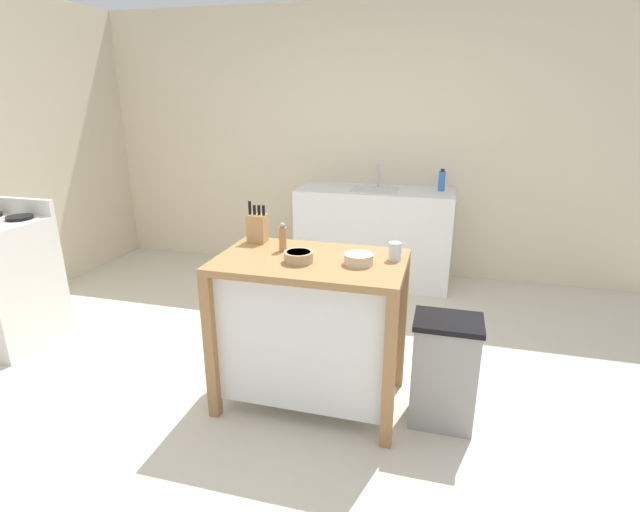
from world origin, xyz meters
TOP-DOWN VIEW (x-y plane):
  - ground_plane at (0.00, 0.00)m, footprint 6.64×6.64m
  - wall_back at (0.00, 2.53)m, footprint 5.64×0.10m
  - wall_left at (-2.82, 0.96)m, footprint 0.10×3.13m
  - kitchen_island at (0.11, 0.10)m, footprint 1.04×0.65m
  - knife_block at (-0.29, 0.32)m, footprint 0.11×0.09m
  - bowl_ceramic_wide at (0.06, 0.03)m, footprint 0.16×0.16m
  - bowl_ceramic_small at (0.38, 0.08)m, footprint 0.16×0.16m
  - drinking_cup at (0.55, 0.20)m, footprint 0.07×0.07m
  - pepper_grinder at (-0.09, 0.20)m, footprint 0.04×0.04m
  - trash_bin at (0.87, 0.09)m, footprint 0.36×0.28m
  - sink_counter at (0.15, 2.18)m, footprint 1.47×0.60m
  - sink_faucet at (0.15, 2.32)m, footprint 0.02×0.02m
  - bottle_hand_soap at (0.75, 2.25)m, footprint 0.06×0.06m
  - stove at (-2.27, 0.22)m, footprint 0.60×0.60m

SIDE VIEW (x-z plane):
  - ground_plane at x=0.00m, z-range 0.00..0.00m
  - trash_bin at x=0.87m, z-range 0.00..0.63m
  - sink_counter at x=0.15m, z-range 0.00..0.92m
  - stove at x=-2.27m, z-range -0.05..0.98m
  - kitchen_island at x=0.11m, z-range 0.05..0.95m
  - bowl_ceramic_small at x=0.38m, z-range 0.90..0.96m
  - bowl_ceramic_wide at x=0.06m, z-range 0.90..0.96m
  - drinking_cup at x=0.55m, z-range 0.90..1.00m
  - pepper_grinder at x=-0.09m, z-range 0.89..1.06m
  - knife_block at x=-0.29m, z-range 0.86..1.12m
  - bottle_hand_soap at x=0.75m, z-range 0.91..1.11m
  - sink_faucet at x=0.15m, z-range 0.91..1.13m
  - wall_back at x=0.00m, z-range 0.00..2.60m
  - wall_left at x=-2.82m, z-range 0.00..2.60m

